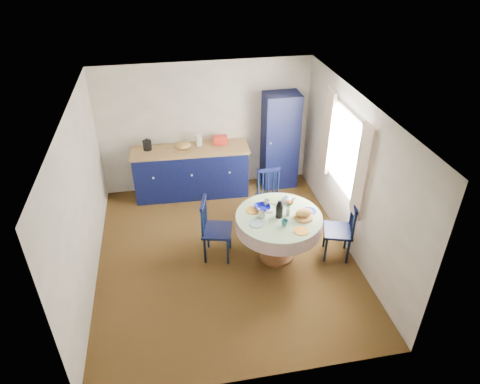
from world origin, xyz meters
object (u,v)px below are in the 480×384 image
(mug_b, at_px, (284,223))
(cobalt_bowl, at_px, (262,207))
(mug_a, at_px, (262,215))
(dining_table, at_px, (279,222))
(chair_far, at_px, (270,197))
(mug_d, at_px, (266,202))
(kitchen_counter, at_px, (191,171))
(chair_right, at_px, (341,230))
(mug_c, at_px, (290,202))
(chair_left, at_px, (214,229))
(pantry_cabinet, at_px, (280,141))

(mug_b, distance_m, cobalt_bowl, 0.52)
(mug_a, xyz_separation_m, mug_b, (0.27, -0.26, 0.00))
(dining_table, height_order, chair_far, dining_table)
(chair_far, xyz_separation_m, mug_d, (-0.23, -0.66, 0.35))
(kitchen_counter, height_order, chair_far, kitchen_counter)
(mug_b, bearing_deg, cobalt_bowl, 114.99)
(dining_table, height_order, chair_right, dining_table)
(mug_b, distance_m, mug_c, 0.56)
(chair_far, bearing_deg, chair_left, -143.47)
(kitchen_counter, distance_m, dining_table, 2.45)
(kitchen_counter, height_order, dining_table, kitchen_counter)
(chair_right, bearing_deg, chair_far, -124.62)
(dining_table, xyz_separation_m, mug_a, (-0.27, 0.02, 0.17))
(mug_c, height_order, cobalt_bowl, mug_c)
(chair_far, bearing_deg, cobalt_bowl, -111.63)
(chair_left, distance_m, chair_right, 1.97)
(pantry_cabinet, bearing_deg, mug_a, -112.20)
(kitchen_counter, distance_m, mug_c, 2.37)
(kitchen_counter, distance_m, mug_d, 2.13)
(chair_far, height_order, mug_b, chair_far)
(chair_left, bearing_deg, mug_d, -68.40)
(chair_left, bearing_deg, chair_far, -40.00)
(chair_far, bearing_deg, mug_d, -108.04)
(chair_left, relative_size, chair_far, 1.06)
(mug_a, height_order, mug_b, mug_b)
(mug_a, bearing_deg, chair_far, 69.18)
(kitchen_counter, height_order, chair_left, kitchen_counter)
(chair_right, relative_size, mug_a, 8.94)
(mug_a, relative_size, cobalt_bowl, 0.46)
(mug_b, bearing_deg, dining_table, 91.24)
(chair_right, height_order, cobalt_bowl, chair_right)
(mug_c, bearing_deg, cobalt_bowl, -174.71)
(kitchen_counter, height_order, chair_right, kitchen_counter)
(kitchen_counter, bearing_deg, chair_far, -40.73)
(pantry_cabinet, bearing_deg, kitchen_counter, -179.41)
(chair_far, relative_size, mug_d, 9.13)
(chair_far, relative_size, chair_right, 0.98)
(chair_left, bearing_deg, mug_b, -100.73)
(pantry_cabinet, xyz_separation_m, mug_d, (-0.72, -1.87, -0.11))
(dining_table, xyz_separation_m, mug_d, (-0.13, 0.32, 0.17))
(mug_d, distance_m, cobalt_bowl, 0.13)
(dining_table, xyz_separation_m, chair_far, (0.10, 0.98, -0.17))
(mug_d, bearing_deg, mug_c, -8.11)
(kitchen_counter, bearing_deg, cobalt_bowl, -61.56)
(pantry_cabinet, distance_m, cobalt_bowl, 2.13)
(chair_far, relative_size, mug_c, 8.92)
(chair_far, xyz_separation_m, mug_b, (-0.09, -1.22, 0.35))
(dining_table, distance_m, chair_far, 1.00)
(chair_right, bearing_deg, cobalt_bowl, -89.63)
(pantry_cabinet, bearing_deg, mug_b, -104.19)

